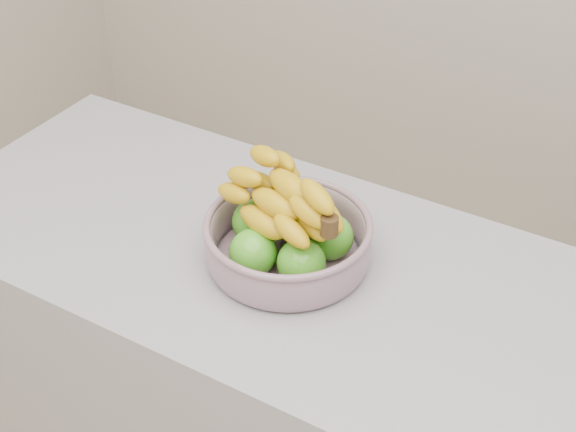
% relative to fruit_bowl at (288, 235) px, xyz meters
% --- Properties ---
extents(fruit_bowl, '(0.30, 0.30, 0.19)m').
position_rel_fruit_bowl_xyz_m(fruit_bowl, '(0.00, 0.00, 0.00)').
color(fruit_bowl, '#99A4B7').
rests_on(fruit_bowl, counter).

